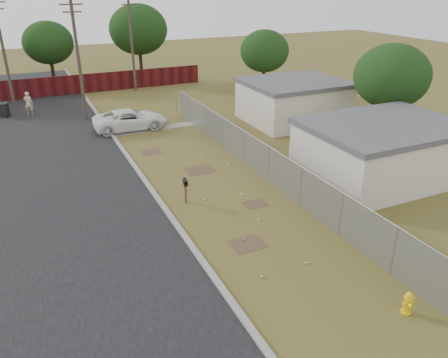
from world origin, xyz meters
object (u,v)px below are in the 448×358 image
fire_hydrant (408,303)px  mailbox (185,184)px  pickup_truck (130,119)px  pedestrian (29,103)px  trash_bin (4,110)px

fire_hydrant → mailbox: 11.12m
pickup_truck → pedestrian: pedestrian is taller
pedestrian → trash_bin: pedestrian is taller
fire_hydrant → trash_bin: trash_bin is taller
fire_hydrant → pedestrian: pedestrian is taller
fire_hydrant → mailbox: size_ratio=0.68×
pickup_truck → trash_bin: 11.18m
pickup_truck → pedestrian: bearing=43.9°
fire_hydrant → trash_bin: size_ratio=0.78×
fire_hydrant → pickup_truck: size_ratio=0.16×
pedestrian → mailbox: bearing=125.0°
fire_hydrant → mailbox: bearing=110.2°
fire_hydrant → pedestrian: size_ratio=0.45×
fire_hydrant → pedestrian: 31.69m
pickup_truck → trash_bin: (-8.35, 7.43, -0.17)m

